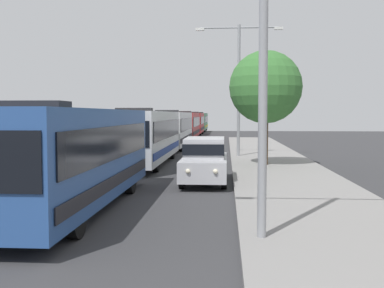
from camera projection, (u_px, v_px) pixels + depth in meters
The scene contains 10 objects.
bus_lead at pixel (74, 154), 14.29m from camera, with size 2.58×10.78×3.21m.
bus_second_in_line at pixel (147, 135), 27.26m from camera, with size 2.58×12.08×3.21m.
bus_middle at pixel (172, 128), 40.26m from camera, with size 2.58×12.26×3.21m.
bus_fourth_in_line at pixel (186, 125), 53.26m from camera, with size 2.58×12.05×3.21m.
bus_rear at pixel (194, 123), 66.42m from camera, with size 2.58×10.47×3.21m.
bus_tail_end at pixel (199, 121), 79.33m from camera, with size 2.58×11.68×3.21m.
white_suv at pixel (205, 158), 19.87m from camera, with size 1.86×5.08×1.90m.
streetlamp_near at pixel (264, 1), 10.25m from camera, with size 6.40×0.28×8.49m.
streetlamp_mid at pixel (239, 76), 31.02m from camera, with size 5.68×0.28×8.59m.
roadside_tree at pixel (266, 87), 25.46m from camera, with size 3.93×3.93×6.18m.
Camera 1 is at (3.30, -1.16, 2.91)m, focal length 44.19 mm.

